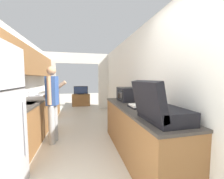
# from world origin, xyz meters

# --- Properties ---
(wall_left) EXTENTS (0.38, 7.61, 2.50)m
(wall_left) POSITION_xyz_m (-1.31, 2.45, 1.49)
(wall_left) COLOR silver
(wall_left) RESTS_ON ground_plane
(wall_right) EXTENTS (0.06, 7.61, 2.50)m
(wall_right) POSITION_xyz_m (1.39, 2.01, 1.25)
(wall_right) COLOR silver
(wall_right) RESTS_ON ground_plane
(wall_far_with_doorway) EXTENTS (3.12, 0.06, 2.50)m
(wall_far_with_doorway) POSITION_xyz_m (0.00, 5.24, 1.46)
(wall_far_with_doorway) COLOR silver
(wall_far_with_doorway) RESTS_ON ground_plane
(counter_left) EXTENTS (0.62, 3.95, 0.89)m
(counter_left) POSITION_xyz_m (-1.06, 2.92, 0.45)
(counter_left) COLOR brown
(counter_left) RESTS_ON ground_plane
(counter_right) EXTENTS (0.62, 2.37, 0.89)m
(counter_right) POSITION_xyz_m (1.06, 1.24, 0.45)
(counter_right) COLOR brown
(counter_right) RESTS_ON ground_plane
(range_oven) EXTENTS (0.66, 0.77, 1.03)m
(range_oven) POSITION_xyz_m (-1.05, 3.66, 0.45)
(range_oven) COLOR #B7B7BC
(range_oven) RESTS_ON ground_plane
(person) EXTENTS (0.53, 0.43, 1.66)m
(person) POSITION_xyz_m (-0.51, 2.14, 0.89)
(person) COLOR #9E9E9E
(person) RESTS_ON ground_plane
(suitcase) EXTENTS (0.53, 0.64, 0.49)m
(suitcase) POSITION_xyz_m (0.98, 0.43, 1.04)
(suitcase) COLOR black
(suitcase) RESTS_ON counter_right
(microwave) EXTENTS (0.40, 0.54, 0.30)m
(microwave) POSITION_xyz_m (1.14, 1.96, 1.04)
(microwave) COLOR black
(microwave) RESTS_ON counter_right
(book_stack) EXTENTS (0.22, 0.30, 0.05)m
(book_stack) POSITION_xyz_m (1.03, 1.21, 0.92)
(book_stack) COLOR black
(book_stack) RESTS_ON counter_right
(tv_cabinet) EXTENTS (0.88, 0.42, 0.59)m
(tv_cabinet) POSITION_xyz_m (0.13, 6.13, 0.30)
(tv_cabinet) COLOR brown
(tv_cabinet) RESTS_ON ground_plane
(television) EXTENTS (0.69, 0.16, 0.41)m
(television) POSITION_xyz_m (0.13, 6.09, 0.79)
(television) COLOR black
(television) RESTS_ON tv_cabinet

